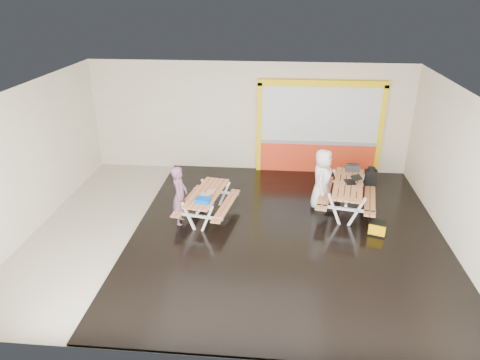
# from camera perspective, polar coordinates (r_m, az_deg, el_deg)

# --- Properties ---
(room) EXTENTS (10.02, 8.02, 3.52)m
(room) POSITION_cam_1_polar(r_m,az_deg,el_deg) (10.05, -0.47, 1.80)
(room) COLOR #BEB4A1
(room) RESTS_ON ground
(deck) EXTENTS (7.50, 7.98, 0.05)m
(deck) POSITION_cam_1_polar(r_m,az_deg,el_deg) (10.80, 6.23, -6.94)
(deck) COLOR black
(deck) RESTS_ON room
(kiosk) EXTENTS (3.88, 0.16, 3.00)m
(kiosk) POSITION_cam_1_polar(r_m,az_deg,el_deg) (13.87, 10.32, 6.47)
(kiosk) COLOR red
(kiosk) RESTS_ON room
(picnic_table_left) EXTENTS (1.57, 2.06, 0.75)m
(picnic_table_left) POSITION_cam_1_polar(r_m,az_deg,el_deg) (11.19, -4.34, -2.44)
(picnic_table_left) COLOR #D48453
(picnic_table_left) RESTS_ON deck
(picnic_table_right) EXTENTS (1.78, 2.33, 0.85)m
(picnic_table_right) POSITION_cam_1_polar(r_m,az_deg,el_deg) (11.80, 13.96, -1.30)
(picnic_table_right) COLOR #D48453
(picnic_table_right) RESTS_ON deck
(person_left) EXTENTS (0.41, 0.59, 1.57)m
(person_left) POSITION_cam_1_polar(r_m,az_deg,el_deg) (10.92, -7.91, -2.08)
(person_left) COLOR #784C66
(person_left) RESTS_ON deck
(person_right) EXTENTS (0.70, 0.91, 1.66)m
(person_right) POSITION_cam_1_polar(r_m,az_deg,el_deg) (11.72, 10.72, 0.11)
(person_right) COLOR white
(person_right) RESTS_ON deck
(laptop_left) EXTENTS (0.39, 0.36, 0.16)m
(laptop_left) POSITION_cam_1_polar(r_m,az_deg,el_deg) (10.89, -4.41, -1.90)
(laptop_left) COLOR silver
(laptop_left) RESTS_ON picnic_table_left
(laptop_right) EXTENTS (0.45, 0.41, 0.17)m
(laptop_right) POSITION_cam_1_polar(r_m,az_deg,el_deg) (11.78, 14.52, -0.05)
(laptop_right) COLOR black
(laptop_right) RESTS_ON picnic_table_right
(blue_pouch) EXTENTS (0.40, 0.32, 0.10)m
(blue_pouch) POSITION_cam_1_polar(r_m,az_deg,el_deg) (10.61, -4.88, -2.67)
(blue_pouch) COLOR #004CC4
(blue_pouch) RESTS_ON picnic_table_left
(toolbox) EXTENTS (0.39, 0.22, 0.22)m
(toolbox) POSITION_cam_1_polar(r_m,az_deg,el_deg) (12.50, 14.55, 1.55)
(toolbox) COLOR black
(toolbox) RESTS_ON picnic_table_right
(backpack) EXTENTS (0.32, 0.21, 0.54)m
(backpack) POSITION_cam_1_polar(r_m,az_deg,el_deg) (12.48, 16.76, 0.41)
(backpack) COLOR black
(backpack) RESTS_ON picnic_table_right
(dark_case) EXTENTS (0.46, 0.39, 0.15)m
(dark_case) POSITION_cam_1_polar(r_m,az_deg,el_deg) (11.97, 11.96, -3.48)
(dark_case) COLOR black
(dark_case) RESTS_ON deck
(fluke_bag) EXTENTS (0.47, 0.38, 0.35)m
(fluke_bag) POSITION_cam_1_polar(r_m,az_deg,el_deg) (11.05, 17.57, -6.09)
(fluke_bag) COLOR black
(fluke_bag) RESTS_ON deck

